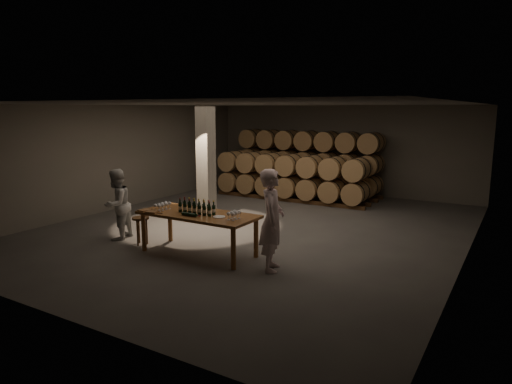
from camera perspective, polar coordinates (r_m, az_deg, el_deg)
The scene contains 15 objects.
room at distance 12.86m, azimuth -6.26°, elevation 3.67°, with size 12.00×12.00×12.00m.
tasting_table at distance 9.81m, azimuth -7.24°, elevation -3.23°, with size 2.60×1.10×0.90m.
barrel_stack_back at distance 16.78m, azimuth 6.44°, elevation 3.84°, with size 5.48×0.95×2.31m.
barrel_stack_front at distance 15.57m, azimuth 4.28°, elevation 2.00°, with size 5.48×0.95×1.57m.
bottle_cluster at distance 9.74m, azimuth -7.42°, elevation -2.04°, with size 0.86×0.23×0.31m.
lying_bottles at distance 9.52m, azimuth -8.30°, elevation -2.79°, with size 0.45×0.08×0.08m.
glass_cluster_left at distance 10.20m, azimuth -11.61°, elevation -1.56°, with size 0.19×0.41×0.16m.
glass_cluster_right at distance 9.17m, azimuth -2.79°, elevation -2.67°, with size 0.19×0.30×0.17m.
plate at distance 9.38m, azimuth -4.63°, elevation -3.11°, with size 0.25×0.25×0.01m, color white.
notebook_near at distance 10.02m, azimuth -12.85°, elevation -2.43°, with size 0.25×0.20×0.03m, color brown.
notebook_corner at distance 10.25m, azimuth -13.76°, elevation -2.19°, with size 0.20×0.25×0.02m, color brown.
pen at distance 9.89m, azimuth -11.94°, elevation -2.62°, with size 0.01×0.01×0.14m, color black.
stool at distance 10.80m, azimuth -14.22°, elevation -3.68°, with size 0.38×0.38×0.64m.
person_man at distance 8.74m, azimuth 2.01°, elevation -3.54°, with size 0.72×0.47×1.98m, color silver.
person_woman at distance 11.33m, azimuth -17.00°, elevation -1.49°, with size 0.82×0.64×1.69m, color silver.
Camera 1 is at (5.90, -9.99, 3.09)m, focal length 32.00 mm.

